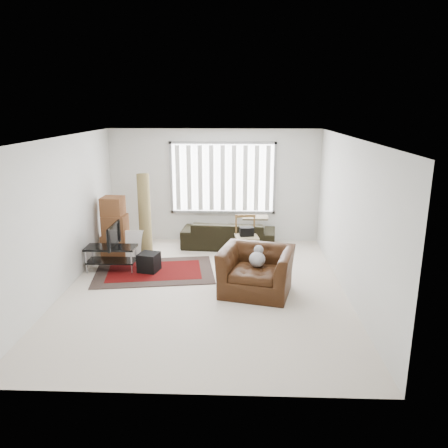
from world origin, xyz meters
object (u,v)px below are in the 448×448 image
object	(u,v)px
tv_stand	(111,253)
moving_boxes	(115,229)
side_chair	(246,235)
armchair	(256,268)
sofa	(229,230)

from	to	relation	value
tv_stand	moving_boxes	size ratio (longest dim) A/B	0.75
side_chair	moving_boxes	bearing A→B (deg)	173.25
tv_stand	armchair	world-z (taller)	armchair
tv_stand	moving_boxes	xyz separation A→B (m)	(-0.15, 0.85, 0.26)
armchair	tv_stand	bearing A→B (deg)	175.28
moving_boxes	sofa	size ratio (longest dim) A/B	0.62
sofa	armchair	size ratio (longest dim) A/B	1.47
tv_stand	side_chair	size ratio (longest dim) A/B	1.11
moving_boxes	side_chair	xyz separation A→B (m)	(2.86, 0.09, -0.12)
sofa	tv_stand	bearing A→B (deg)	38.91
moving_boxes	side_chair	size ratio (longest dim) A/B	1.47
moving_boxes	sofa	distance (m)	2.57
moving_boxes	armchair	size ratio (longest dim) A/B	0.91
armchair	side_chair	bearing A→B (deg)	108.28
tv_stand	armchair	distance (m)	3.02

